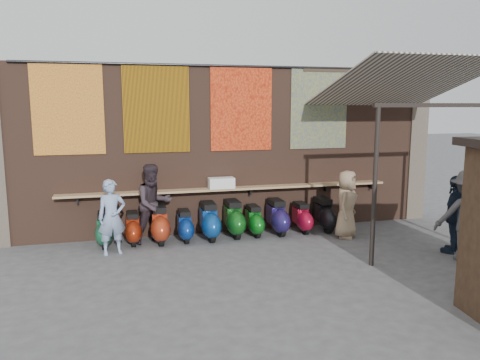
{
  "coord_description": "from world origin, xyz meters",
  "views": [
    {
      "loc": [
        -2.59,
        -8.39,
        3.09
      ],
      "look_at": [
        -0.07,
        1.2,
        1.49
      ],
      "focal_mm": 35.0,
      "sensor_mm": 36.0,
      "label": 1
    }
  ],
  "objects_px": {
    "scooter_stool_7": "(277,217)",
    "shopper_grey": "(466,216)",
    "shelf_box": "(221,183)",
    "scooter_stool_1": "(133,228)",
    "scooter_stool_0": "(104,230)",
    "scooter_stool_3": "(185,226)",
    "diner_right": "(154,204)",
    "scooter_stool_5": "(234,219)",
    "shopper_tan": "(346,204)",
    "scooter_stool_4": "(209,221)",
    "scooter_stool_6": "(254,221)",
    "shopper_navy": "(455,214)",
    "diner_left": "(112,217)",
    "scooter_stool_9": "(324,214)",
    "scooter_stool_8": "(302,218)",
    "scooter_stool_2": "(160,225)"
  },
  "relations": [
    {
      "from": "scooter_stool_5",
      "to": "shopper_grey",
      "type": "height_order",
      "value": "shopper_grey"
    },
    {
      "from": "scooter_stool_0",
      "to": "scooter_stool_9",
      "type": "relative_size",
      "value": 0.93
    },
    {
      "from": "scooter_stool_4",
      "to": "diner_left",
      "type": "distance_m",
      "value": 2.25
    },
    {
      "from": "shopper_tan",
      "to": "scooter_stool_7",
      "type": "bearing_deg",
      "value": 106.63
    },
    {
      "from": "shelf_box",
      "to": "scooter_stool_1",
      "type": "bearing_deg",
      "value": -172.54
    },
    {
      "from": "shopper_tan",
      "to": "scooter_stool_9",
      "type": "bearing_deg",
      "value": 60.62
    },
    {
      "from": "scooter_stool_5",
      "to": "shopper_tan",
      "type": "height_order",
      "value": "shopper_tan"
    },
    {
      "from": "scooter_stool_2",
      "to": "scooter_stool_9",
      "type": "distance_m",
      "value": 4.03
    },
    {
      "from": "diner_right",
      "to": "shopper_navy",
      "type": "xyz_separation_m",
      "value": [
        6.04,
        -2.31,
        -0.07
      ]
    },
    {
      "from": "scooter_stool_0",
      "to": "diner_right",
      "type": "height_order",
      "value": "diner_right"
    },
    {
      "from": "scooter_stool_0",
      "to": "scooter_stool_7",
      "type": "relative_size",
      "value": 0.9
    },
    {
      "from": "scooter_stool_9",
      "to": "shopper_grey",
      "type": "relative_size",
      "value": 0.46
    },
    {
      "from": "scooter_stool_4",
      "to": "diner_left",
      "type": "xyz_separation_m",
      "value": [
        -2.15,
        -0.55,
        0.36
      ]
    },
    {
      "from": "shopper_navy",
      "to": "scooter_stool_3",
      "type": "bearing_deg",
      "value": -55.12
    },
    {
      "from": "shelf_box",
      "to": "diner_right",
      "type": "relative_size",
      "value": 0.34
    },
    {
      "from": "scooter_stool_9",
      "to": "diner_right",
      "type": "height_order",
      "value": "diner_right"
    },
    {
      "from": "shopper_grey",
      "to": "shelf_box",
      "type": "bearing_deg",
      "value": -10.56
    },
    {
      "from": "diner_left",
      "to": "diner_right",
      "type": "distance_m",
      "value": 1.09
    },
    {
      "from": "shelf_box",
      "to": "shopper_navy",
      "type": "xyz_separation_m",
      "value": [
        4.42,
        -2.61,
        -0.43
      ]
    },
    {
      "from": "scooter_stool_1",
      "to": "shelf_box",
      "type": "bearing_deg",
      "value": 7.46
    },
    {
      "from": "scooter_stool_3",
      "to": "scooter_stool_5",
      "type": "distance_m",
      "value": 1.18
    },
    {
      "from": "scooter_stool_3",
      "to": "shopper_tan",
      "type": "height_order",
      "value": "shopper_tan"
    },
    {
      "from": "scooter_stool_4",
      "to": "shopper_tan",
      "type": "bearing_deg",
      "value": -11.86
    },
    {
      "from": "scooter_stool_2",
      "to": "scooter_stool_9",
      "type": "xyz_separation_m",
      "value": [
        4.03,
        0.02,
        -0.02
      ]
    },
    {
      "from": "scooter_stool_5",
      "to": "scooter_stool_7",
      "type": "xyz_separation_m",
      "value": [
        1.07,
        -0.06,
        -0.01
      ]
    },
    {
      "from": "scooter_stool_8",
      "to": "shopper_grey",
      "type": "bearing_deg",
      "value": -49.92
    },
    {
      "from": "scooter_stool_2",
      "to": "shopper_navy",
      "type": "height_order",
      "value": "shopper_navy"
    },
    {
      "from": "scooter_stool_7",
      "to": "shopper_navy",
      "type": "bearing_deg",
      "value": -36.33
    },
    {
      "from": "scooter_stool_8",
      "to": "diner_right",
      "type": "relative_size",
      "value": 0.42
    },
    {
      "from": "scooter_stool_7",
      "to": "shopper_grey",
      "type": "bearing_deg",
      "value": -43.03
    },
    {
      "from": "scooter_stool_4",
      "to": "scooter_stool_5",
      "type": "distance_m",
      "value": 0.61
    },
    {
      "from": "scooter_stool_1",
      "to": "scooter_stool_4",
      "type": "relative_size",
      "value": 0.84
    },
    {
      "from": "scooter_stool_7",
      "to": "scooter_stool_9",
      "type": "distance_m",
      "value": 1.22
    },
    {
      "from": "scooter_stool_6",
      "to": "scooter_stool_8",
      "type": "distance_m",
      "value": 1.21
    },
    {
      "from": "diner_left",
      "to": "scooter_stool_5",
      "type": "bearing_deg",
      "value": 1.3
    },
    {
      "from": "scooter_stool_3",
      "to": "scooter_stool_7",
      "type": "relative_size",
      "value": 0.85
    },
    {
      "from": "scooter_stool_0",
      "to": "shopper_grey",
      "type": "relative_size",
      "value": 0.43
    },
    {
      "from": "shopper_navy",
      "to": "scooter_stool_9",
      "type": "bearing_deg",
      "value": -82.65
    },
    {
      "from": "diner_left",
      "to": "shopper_tan",
      "type": "bearing_deg",
      "value": -13.11
    },
    {
      "from": "scooter_stool_9",
      "to": "shopper_tan",
      "type": "distance_m",
      "value": 0.84
    },
    {
      "from": "shelf_box",
      "to": "diner_right",
      "type": "xyz_separation_m",
      "value": [
        -1.62,
        -0.3,
        -0.35
      ]
    },
    {
      "from": "scooter_stool_2",
      "to": "shopper_tan",
      "type": "height_order",
      "value": "shopper_tan"
    },
    {
      "from": "scooter_stool_5",
      "to": "scooter_stool_2",
      "type": "bearing_deg",
      "value": -177.39
    },
    {
      "from": "shelf_box",
      "to": "diner_left",
      "type": "xyz_separation_m",
      "value": [
        -2.52,
        -0.9,
        -0.46
      ]
    },
    {
      "from": "diner_left",
      "to": "shopper_tan",
      "type": "height_order",
      "value": "shopper_tan"
    },
    {
      "from": "shelf_box",
      "to": "scooter_stool_3",
      "type": "distance_m",
      "value": 1.34
    },
    {
      "from": "scooter_stool_3",
      "to": "shopper_grey",
      "type": "distance_m",
      "value": 5.94
    },
    {
      "from": "diner_right",
      "to": "scooter_stool_9",
      "type": "bearing_deg",
      "value": -21.03
    },
    {
      "from": "scooter_stool_1",
      "to": "scooter_stool_6",
      "type": "distance_m",
      "value": 2.82
    },
    {
      "from": "shelf_box",
      "to": "shopper_grey",
      "type": "bearing_deg",
      "value": -35.86
    }
  ]
}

